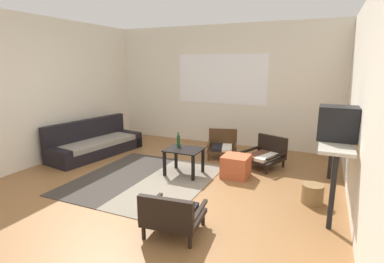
{
  "coord_description": "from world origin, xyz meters",
  "views": [
    {
      "loc": [
        2.2,
        -3.6,
        1.84
      ],
      "look_at": [
        0.32,
        0.63,
        0.8
      ],
      "focal_mm": 28.09,
      "sensor_mm": 36.0,
      "label": 1
    }
  ],
  "objects_px": {
    "armchair_corner": "(266,154)",
    "wicker_basket": "(312,194)",
    "crt_television": "(337,123)",
    "couch": "(95,144)",
    "glass_bottle": "(178,141)",
    "clay_vase": "(336,122)",
    "ottoman_orange": "(236,166)",
    "coffee_table": "(184,154)",
    "armchair_striped_foreground": "(172,214)",
    "armchair_by_window": "(222,145)",
    "console_shelf": "(335,143)"
  },
  "relations": [
    {
      "from": "coffee_table",
      "to": "ottoman_orange",
      "type": "xyz_separation_m",
      "value": [
        0.83,
        0.26,
        -0.17
      ]
    },
    {
      "from": "armchair_corner",
      "to": "clay_vase",
      "type": "xyz_separation_m",
      "value": [
        1.07,
        -0.68,
        0.79
      ]
    },
    {
      "from": "coffee_table",
      "to": "clay_vase",
      "type": "height_order",
      "value": "clay_vase"
    },
    {
      "from": "armchair_by_window",
      "to": "glass_bottle",
      "type": "height_order",
      "value": "glass_bottle"
    },
    {
      "from": "coffee_table",
      "to": "wicker_basket",
      "type": "xyz_separation_m",
      "value": [
        2.05,
        -0.27,
        -0.22
      ]
    },
    {
      "from": "armchair_corner",
      "to": "console_shelf",
      "type": "xyz_separation_m",
      "value": [
        1.07,
        -1.03,
        0.57
      ]
    },
    {
      "from": "armchair_striped_foreground",
      "to": "clay_vase",
      "type": "height_order",
      "value": "clay_vase"
    },
    {
      "from": "ottoman_orange",
      "to": "console_shelf",
      "type": "relative_size",
      "value": 0.24
    },
    {
      "from": "clay_vase",
      "to": "crt_television",
      "type": "bearing_deg",
      "value": -90.29
    },
    {
      "from": "ottoman_orange",
      "to": "console_shelf",
      "type": "distance_m",
      "value": 1.59
    },
    {
      "from": "coffee_table",
      "to": "ottoman_orange",
      "type": "bearing_deg",
      "value": 17.51
    },
    {
      "from": "couch",
      "to": "coffee_table",
      "type": "height_order",
      "value": "couch"
    },
    {
      "from": "armchair_striped_foreground",
      "to": "console_shelf",
      "type": "distance_m",
      "value": 2.38
    },
    {
      "from": "armchair_by_window",
      "to": "crt_television",
      "type": "xyz_separation_m",
      "value": [
        1.98,
        -1.53,
        0.88
      ]
    },
    {
      "from": "ottoman_orange",
      "to": "crt_television",
      "type": "height_order",
      "value": "crt_television"
    },
    {
      "from": "armchair_corner",
      "to": "couch",
      "type": "bearing_deg",
      "value": -168.42
    },
    {
      "from": "armchair_corner",
      "to": "glass_bottle",
      "type": "distance_m",
      "value": 1.64
    },
    {
      "from": "ottoman_orange",
      "to": "armchair_corner",
      "type": "bearing_deg",
      "value": 63.86
    },
    {
      "from": "console_shelf",
      "to": "wicker_basket",
      "type": "distance_m",
      "value": 0.75
    },
    {
      "from": "armchair_striped_foreground",
      "to": "armchair_corner",
      "type": "distance_m",
      "value": 2.76
    },
    {
      "from": "couch",
      "to": "glass_bottle",
      "type": "distance_m",
      "value": 2.08
    },
    {
      "from": "armchair_striped_foreground",
      "to": "couch",
      "type": "bearing_deg",
      "value": 144.88
    },
    {
      "from": "armchair_corner",
      "to": "glass_bottle",
      "type": "xyz_separation_m",
      "value": [
        -1.34,
        -0.88,
        0.31
      ]
    },
    {
      "from": "ottoman_orange",
      "to": "glass_bottle",
      "type": "bearing_deg",
      "value": -171.17
    },
    {
      "from": "couch",
      "to": "ottoman_orange",
      "type": "xyz_separation_m",
      "value": [
        3.03,
        -0.03,
        -0.04
      ]
    },
    {
      "from": "coffee_table",
      "to": "armchair_striped_foreground",
      "type": "xyz_separation_m",
      "value": [
        0.68,
        -1.73,
        -0.11
      ]
    },
    {
      "from": "glass_bottle",
      "to": "armchair_by_window",
      "type": "bearing_deg",
      "value": 68.64
    },
    {
      "from": "couch",
      "to": "armchair_by_window",
      "type": "bearing_deg",
      "value": 20.44
    },
    {
      "from": "armchair_corner",
      "to": "wicker_basket",
      "type": "distance_m",
      "value": 1.53
    },
    {
      "from": "armchair_corner",
      "to": "crt_television",
      "type": "bearing_deg",
      "value": -50.57
    },
    {
      "from": "crt_television",
      "to": "coffee_table",
      "type": "bearing_deg",
      "value": 172.11
    },
    {
      "from": "armchair_corner",
      "to": "armchair_by_window",
      "type": "bearing_deg",
      "value": 165.89
    },
    {
      "from": "ottoman_orange",
      "to": "crt_television",
      "type": "xyz_separation_m",
      "value": [
        1.43,
        -0.57,
        0.95
      ]
    },
    {
      "from": "clay_vase",
      "to": "armchair_striped_foreground",
      "type": "bearing_deg",
      "value": -127.8
    },
    {
      "from": "couch",
      "to": "armchair_by_window",
      "type": "distance_m",
      "value": 2.64
    },
    {
      "from": "armchair_by_window",
      "to": "couch",
      "type": "bearing_deg",
      "value": -159.56
    },
    {
      "from": "armchair_by_window",
      "to": "ottoman_orange",
      "type": "relative_size",
      "value": 1.63
    },
    {
      "from": "coffee_table",
      "to": "ottoman_orange",
      "type": "distance_m",
      "value": 0.89
    },
    {
      "from": "coffee_table",
      "to": "glass_bottle",
      "type": "xyz_separation_m",
      "value": [
        -0.16,
        0.11,
        0.2
      ]
    },
    {
      "from": "ottoman_orange",
      "to": "crt_television",
      "type": "bearing_deg",
      "value": -21.95
    },
    {
      "from": "couch",
      "to": "coffee_table",
      "type": "xyz_separation_m",
      "value": [
        2.2,
        -0.29,
        0.14
      ]
    },
    {
      "from": "couch",
      "to": "armchair_corner",
      "type": "distance_m",
      "value": 3.45
    },
    {
      "from": "crt_television",
      "to": "glass_bottle",
      "type": "height_order",
      "value": "crt_television"
    },
    {
      "from": "armchair_corner",
      "to": "crt_television",
      "type": "height_order",
      "value": "crt_television"
    },
    {
      "from": "crt_television",
      "to": "armchair_striped_foreground",
      "type": "bearing_deg",
      "value": -138.05
    },
    {
      "from": "ottoman_orange",
      "to": "console_shelf",
      "type": "height_order",
      "value": "console_shelf"
    },
    {
      "from": "armchair_striped_foreground",
      "to": "glass_bottle",
      "type": "relative_size",
      "value": 2.64
    },
    {
      "from": "armchair_corner",
      "to": "glass_bottle",
      "type": "bearing_deg",
      "value": -146.79
    },
    {
      "from": "ottoman_orange",
      "to": "clay_vase",
      "type": "xyz_separation_m",
      "value": [
        1.43,
        0.04,
        0.85
      ]
    },
    {
      "from": "couch",
      "to": "crt_television",
      "type": "relative_size",
      "value": 4.59
    }
  ]
}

